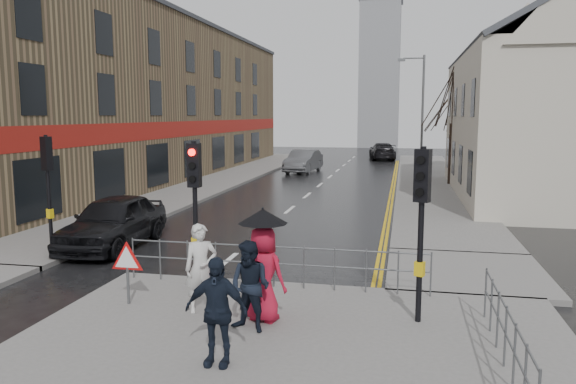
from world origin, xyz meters
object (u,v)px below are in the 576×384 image
at_px(pedestrian_a, 201,268).
at_px(car_parked, 113,221).
at_px(pedestrian_d, 216,311).
at_px(pedestrian_with_umbrella, 263,262).
at_px(pedestrian_b, 250,286).
at_px(car_mid, 303,161).

xyz_separation_m(pedestrian_a, car_parked, (-4.88, 5.32, -0.22)).
bearing_deg(pedestrian_a, pedestrian_d, -92.31).
relative_size(pedestrian_with_umbrella, car_parked, 0.46).
height_order(pedestrian_a, pedestrian_d, pedestrian_a).
distance_m(pedestrian_a, car_parked, 7.22).
xyz_separation_m(pedestrian_b, pedestrian_with_umbrella, (0.10, 0.56, 0.32)).
height_order(pedestrian_a, pedestrian_b, pedestrian_a).
height_order(pedestrian_b, car_mid, pedestrian_b).
height_order(car_parked, car_mid, car_parked).
relative_size(pedestrian_b, car_parked, 0.35).
relative_size(pedestrian_b, pedestrian_with_umbrella, 0.77).
bearing_deg(car_parked, car_mid, 83.89).
height_order(pedestrian_a, car_parked, pedestrian_a).
xyz_separation_m(pedestrian_a, pedestrian_d, (1.11, -2.27, -0.02)).
relative_size(pedestrian_a, pedestrian_b, 1.07).
height_order(pedestrian_b, pedestrian_d, pedestrian_d).
bearing_deg(car_mid, car_parked, -88.25).
distance_m(pedestrian_a, pedestrian_with_umbrella, 1.41).
xyz_separation_m(pedestrian_a, pedestrian_b, (1.26, -0.81, -0.06)).
relative_size(car_parked, car_mid, 0.98).
height_order(pedestrian_with_umbrella, pedestrian_d, pedestrian_with_umbrella).
xyz_separation_m(pedestrian_with_umbrella, car_parked, (-6.24, 5.56, -0.48)).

